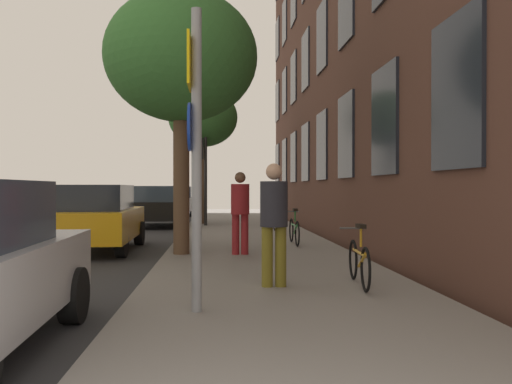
# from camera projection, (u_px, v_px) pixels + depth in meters

# --- Properties ---
(ground_plane) EXTENTS (41.80, 41.80, 0.00)m
(ground_plane) POSITION_uv_depth(u_px,v_px,m) (136.00, 237.00, 16.67)
(ground_plane) COLOR #332D28
(road_asphalt) EXTENTS (7.00, 38.00, 0.01)m
(road_asphalt) POSITION_uv_depth(u_px,v_px,m) (68.00, 238.00, 16.52)
(road_asphalt) COLOR #2D2D30
(road_asphalt) RESTS_ON ground
(sidewalk) EXTENTS (4.20, 38.00, 0.12)m
(sidewalk) POSITION_uv_depth(u_px,v_px,m) (247.00, 235.00, 16.92)
(sidewalk) COLOR gray
(sidewalk) RESTS_ON ground
(sign_post) EXTENTS (0.15, 0.60, 3.52)m
(sign_post) POSITION_uv_depth(u_px,v_px,m) (195.00, 141.00, 6.14)
(sign_post) COLOR gray
(sign_post) RESTS_ON sidewalk
(traffic_light) EXTENTS (0.43, 0.24, 3.39)m
(traffic_light) POSITION_uv_depth(u_px,v_px,m) (203.00, 165.00, 20.32)
(traffic_light) COLOR black
(traffic_light) RESTS_ON sidewalk
(tree_near) EXTENTS (3.32, 3.32, 5.71)m
(tree_near) POSITION_uv_depth(u_px,v_px,m) (181.00, 58.00, 11.49)
(tree_near) COLOR brown
(tree_near) RESTS_ON sidewalk
(tree_far) EXTENTS (2.79, 2.79, 5.47)m
(tree_far) POSITION_uv_depth(u_px,v_px,m) (203.00, 118.00, 21.35)
(tree_far) COLOR brown
(tree_far) RESTS_ON sidewalk
(bicycle_0) EXTENTS (0.42, 1.64, 0.92)m
(bicycle_0) POSITION_uv_depth(u_px,v_px,m) (359.00, 261.00, 7.79)
(bicycle_0) COLOR black
(bicycle_0) RESTS_ON sidewalk
(bicycle_1) EXTENTS (0.42, 1.71, 0.92)m
(bicycle_1) POSITION_uv_depth(u_px,v_px,m) (294.00, 230.00, 13.48)
(bicycle_1) COLOR black
(bicycle_1) RESTS_ON sidewalk
(bicycle_2) EXTENTS (0.42, 1.65, 0.98)m
(bicycle_2) POSITION_uv_depth(u_px,v_px,m) (278.00, 220.00, 17.19)
(bicycle_2) COLOR black
(bicycle_2) RESTS_ON sidewalk
(pedestrian_0) EXTENTS (0.43, 0.43, 1.80)m
(pedestrian_0) POSITION_uv_depth(u_px,v_px,m) (274.00, 216.00, 7.70)
(pedestrian_0) COLOR olive
(pedestrian_0) RESTS_ON sidewalk
(pedestrian_1) EXTENTS (0.46, 0.46, 1.78)m
(pedestrian_1) POSITION_uv_depth(u_px,v_px,m) (240.00, 207.00, 11.43)
(pedestrian_1) COLOR maroon
(pedestrian_1) RESTS_ON sidewalk
(car_1) EXTENTS (1.83, 4.19, 1.62)m
(car_1) POSITION_uv_depth(u_px,v_px,m) (99.00, 217.00, 12.92)
(car_1) COLOR orange
(car_1) RESTS_ON road_asphalt
(car_2) EXTENTS (1.93, 4.36, 1.62)m
(car_2) POSITION_uv_depth(u_px,v_px,m) (158.00, 206.00, 21.27)
(car_2) COLOR black
(car_2) RESTS_ON road_asphalt
(car_3) EXTENTS (1.93, 4.01, 1.62)m
(car_3) POSITION_uv_depth(u_px,v_px,m) (178.00, 201.00, 29.60)
(car_3) COLOR silver
(car_3) RESTS_ON road_asphalt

